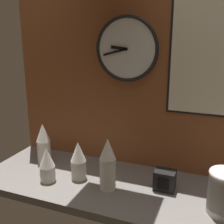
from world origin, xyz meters
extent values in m
cube|color=slate|center=(0.00, 0.00, -0.02)|extent=(1.60, 0.56, 0.04)
cube|color=brown|center=(0.00, 0.27, 0.53)|extent=(1.60, 0.03, 1.05)
cone|color=white|center=(-0.41, -0.11, 0.05)|extent=(0.08, 0.08, 0.11)
cone|color=white|center=(-0.41, -0.11, 0.07)|extent=(0.08, 0.08, 0.11)
cone|color=white|center=(-0.41, -0.11, 0.09)|extent=(0.08, 0.08, 0.11)
cone|color=white|center=(-0.41, -0.11, 0.11)|extent=(0.08, 0.08, 0.11)
cone|color=white|center=(-0.41, -0.11, 0.13)|extent=(0.08, 0.08, 0.11)
cone|color=white|center=(-0.27, -0.03, 0.05)|extent=(0.08, 0.08, 0.11)
cone|color=white|center=(-0.27, -0.03, 0.07)|extent=(0.08, 0.08, 0.11)
cone|color=white|center=(-0.27, -0.03, 0.09)|extent=(0.08, 0.08, 0.11)
cone|color=white|center=(-0.27, -0.03, 0.11)|extent=(0.08, 0.08, 0.11)
cone|color=white|center=(-0.27, -0.03, 0.13)|extent=(0.08, 0.08, 0.11)
cone|color=white|center=(-0.27, -0.03, 0.15)|extent=(0.08, 0.08, 0.11)
cone|color=white|center=(-0.09, -0.07, 0.05)|extent=(0.08, 0.08, 0.11)
cone|color=white|center=(-0.09, -0.07, 0.07)|extent=(0.08, 0.08, 0.11)
cone|color=white|center=(-0.09, -0.07, 0.09)|extent=(0.08, 0.08, 0.11)
cone|color=white|center=(-0.09, -0.07, 0.11)|extent=(0.08, 0.08, 0.11)
cone|color=white|center=(-0.09, -0.07, 0.13)|extent=(0.08, 0.08, 0.11)
cone|color=white|center=(-0.09, -0.07, 0.15)|extent=(0.08, 0.08, 0.11)
cone|color=white|center=(-0.09, -0.07, 0.17)|extent=(0.08, 0.08, 0.11)
cone|color=white|center=(-0.09, -0.07, 0.19)|extent=(0.08, 0.08, 0.11)
cone|color=white|center=(-0.09, -0.07, 0.21)|extent=(0.08, 0.08, 0.11)
cone|color=white|center=(-0.55, 0.06, 0.05)|extent=(0.08, 0.08, 0.11)
cone|color=white|center=(-0.55, 0.06, 0.07)|extent=(0.08, 0.08, 0.11)
cone|color=white|center=(-0.55, 0.06, 0.09)|extent=(0.08, 0.08, 0.11)
cone|color=white|center=(-0.55, 0.06, 0.11)|extent=(0.08, 0.08, 0.11)
cone|color=white|center=(-0.55, 0.06, 0.13)|extent=(0.08, 0.08, 0.11)
cone|color=white|center=(-0.55, 0.06, 0.15)|extent=(0.08, 0.08, 0.11)
cone|color=white|center=(-0.55, 0.06, 0.17)|extent=(0.08, 0.08, 0.11)
cone|color=white|center=(-0.55, 0.06, 0.19)|extent=(0.08, 0.08, 0.11)
cylinder|color=beige|center=(0.46, -0.07, 0.02)|extent=(0.15, 0.15, 0.05)
cylinder|color=beige|center=(0.46, -0.07, 0.05)|extent=(0.15, 0.15, 0.05)
cylinder|color=white|center=(-0.10, 0.24, 0.68)|extent=(0.35, 0.02, 0.35)
torus|color=black|center=(-0.10, 0.23, 0.68)|extent=(0.36, 0.02, 0.36)
cube|color=black|center=(-0.14, 0.23, 0.68)|extent=(0.09, 0.01, 0.03)
cube|color=black|center=(-0.16, 0.23, 0.66)|extent=(0.14, 0.01, 0.05)
cylinder|color=black|center=(-0.10, 0.23, 0.68)|extent=(0.02, 0.01, 0.02)
cube|color=black|center=(0.33, 0.25, 0.64)|extent=(0.40, 0.01, 0.59)
cube|color=#EFEACC|center=(0.33, 0.24, 0.64)|extent=(0.37, 0.01, 0.57)
cube|color=black|center=(0.18, 0.03, 0.05)|extent=(0.10, 0.08, 0.10)
cube|color=black|center=(0.18, -0.01, 0.05)|extent=(0.06, 0.00, 0.06)
camera|label=1|loc=(0.40, -1.24, 0.76)|focal=45.00mm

